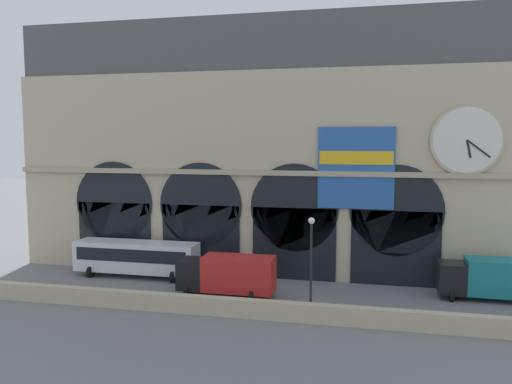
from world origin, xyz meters
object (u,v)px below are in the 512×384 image
(box_truck_center, at_px, (228,274))
(street_lamp_quayside, at_px, (311,254))
(box_truck_east, at_px, (492,278))
(bus_midwest, at_px, (136,257))

(box_truck_center, height_order, street_lamp_quayside, street_lamp_quayside)
(box_truck_east, relative_size, street_lamp_quayside, 1.09)
(bus_midwest, xyz_separation_m, street_lamp_quayside, (16.17, -7.13, 2.63))
(bus_midwest, relative_size, box_truck_center, 1.47)
(bus_midwest, xyz_separation_m, box_truck_east, (29.00, -0.22, -0.08))
(box_truck_center, distance_m, box_truck_east, 19.95)
(bus_midwest, height_order, box_truck_center, box_truck_center)
(bus_midwest, distance_m, box_truck_east, 29.00)
(box_truck_center, height_order, box_truck_east, same)
(bus_midwest, xyz_separation_m, box_truck_center, (9.32, -3.48, -0.08))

